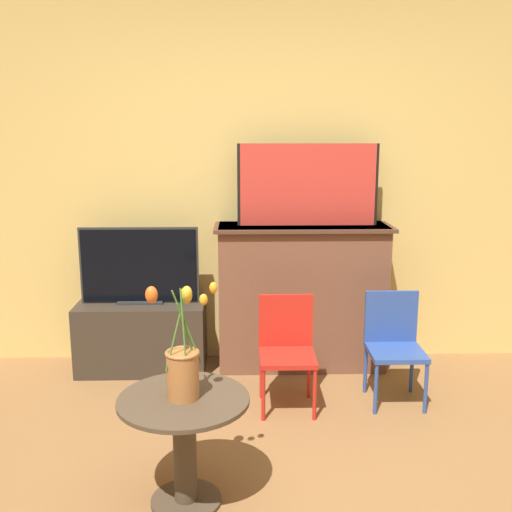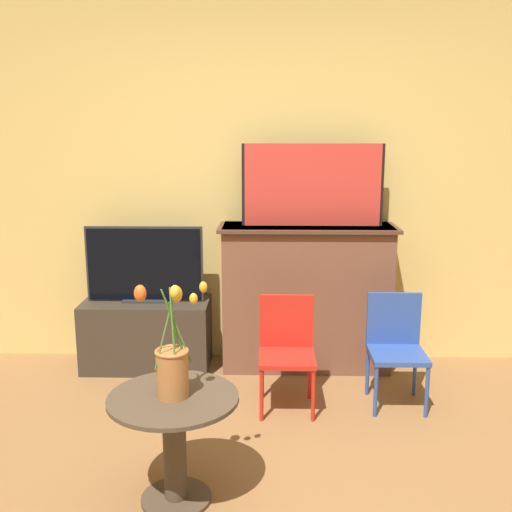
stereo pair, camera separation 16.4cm
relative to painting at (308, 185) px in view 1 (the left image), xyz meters
The scene contains 9 objects.
wall_back 0.37m from the painting, 144.62° to the left, with size 8.00×0.06×2.70m.
fireplace_mantel 0.79m from the painting, 168.72° to the right, with size 1.24×0.42×1.04m.
painting is the anchor object (origin of this frame).
tv_stand 1.60m from the painting, behind, with size 0.90×0.42×0.50m.
tv_monitor 1.31m from the painting, behind, with size 0.83×0.12×0.54m.
chair_red 1.15m from the painting, 106.11° to the right, with size 0.34×0.34×0.69m.
chair_blue 1.20m from the painting, 49.11° to the right, with size 0.34×0.34×0.69m.
side_table 2.05m from the painting, 113.83° to the right, with size 0.60×0.60×0.53m.
vase_tulips 1.91m from the painting, 113.82° to the right, with size 0.30×0.18×0.54m.
Camera 1 is at (-0.17, -2.22, 1.71)m, focal length 42.00 mm.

